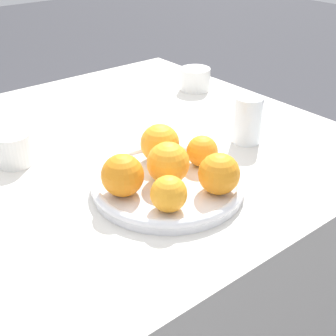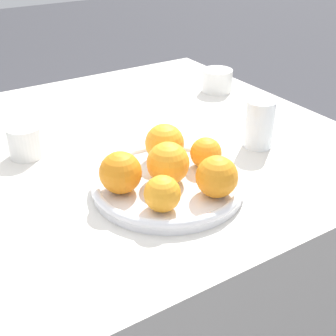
{
  "view_description": "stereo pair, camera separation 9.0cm",
  "coord_description": "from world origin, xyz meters",
  "px_view_note": "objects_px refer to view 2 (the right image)",
  "views": [
    {
      "loc": [
        -0.33,
        -0.85,
        1.26
      ],
      "look_at": [
        0.16,
        -0.24,
        0.81
      ],
      "focal_mm": 50.0,
      "sensor_mm": 36.0,
      "label": 1
    },
    {
      "loc": [
        -0.26,
        -0.9,
        1.26
      ],
      "look_at": [
        0.16,
        -0.24,
        0.81
      ],
      "focal_mm": 50.0,
      "sensor_mm": 36.0,
      "label": 2
    }
  ],
  "objects_px": {
    "fruit_platter": "(168,184)",
    "orange_2": "(121,173)",
    "orange_3": "(162,194)",
    "orange_5": "(217,177)",
    "cup_0": "(25,142)",
    "water_glass": "(259,124)",
    "orange_0": "(168,163)",
    "cup_1": "(217,81)",
    "orange_4": "(165,143)",
    "orange_1": "(206,153)"
  },
  "relations": [
    {
      "from": "fruit_platter",
      "to": "orange_2",
      "type": "relative_size",
      "value": 3.78
    },
    {
      "from": "fruit_platter",
      "to": "orange_3",
      "type": "relative_size",
      "value": 4.59
    },
    {
      "from": "orange_5",
      "to": "cup_0",
      "type": "bearing_deg",
      "value": 122.07
    },
    {
      "from": "orange_3",
      "to": "water_glass",
      "type": "bearing_deg",
      "value": 20.7
    },
    {
      "from": "fruit_platter",
      "to": "orange_5",
      "type": "bearing_deg",
      "value": -61.05
    },
    {
      "from": "orange_3",
      "to": "orange_0",
      "type": "bearing_deg",
      "value": 51.59
    },
    {
      "from": "orange_5",
      "to": "water_glass",
      "type": "distance_m",
      "value": 0.27
    },
    {
      "from": "cup_0",
      "to": "cup_1",
      "type": "bearing_deg",
      "value": 9.67
    },
    {
      "from": "fruit_platter",
      "to": "cup_0",
      "type": "height_order",
      "value": "cup_0"
    },
    {
      "from": "fruit_platter",
      "to": "water_glass",
      "type": "relative_size",
      "value": 2.71
    },
    {
      "from": "orange_4",
      "to": "cup_1",
      "type": "relative_size",
      "value": 0.91
    },
    {
      "from": "fruit_platter",
      "to": "cup_0",
      "type": "relative_size",
      "value": 3.97
    },
    {
      "from": "fruit_platter",
      "to": "orange_2",
      "type": "height_order",
      "value": "orange_2"
    },
    {
      "from": "water_glass",
      "to": "orange_1",
      "type": "bearing_deg",
      "value": -166.2
    },
    {
      "from": "fruit_platter",
      "to": "cup_0",
      "type": "distance_m",
      "value": 0.35
    },
    {
      "from": "orange_1",
      "to": "orange_2",
      "type": "xyz_separation_m",
      "value": [
        -0.19,
        0.01,
        0.01
      ]
    },
    {
      "from": "cup_0",
      "to": "orange_3",
      "type": "bearing_deg",
      "value": -70.66
    },
    {
      "from": "orange_1",
      "to": "water_glass",
      "type": "distance_m",
      "value": 0.19
    },
    {
      "from": "cup_0",
      "to": "orange_0",
      "type": "bearing_deg",
      "value": -57.24
    },
    {
      "from": "orange_0",
      "to": "orange_5",
      "type": "bearing_deg",
      "value": -60.29
    },
    {
      "from": "orange_1",
      "to": "orange_0",
      "type": "bearing_deg",
      "value": -174.96
    },
    {
      "from": "orange_5",
      "to": "cup_0",
      "type": "height_order",
      "value": "orange_5"
    },
    {
      "from": "orange_0",
      "to": "orange_3",
      "type": "bearing_deg",
      "value": -128.41
    },
    {
      "from": "orange_4",
      "to": "orange_1",
      "type": "bearing_deg",
      "value": -50.81
    },
    {
      "from": "orange_2",
      "to": "orange_5",
      "type": "height_order",
      "value": "orange_2"
    },
    {
      "from": "orange_0",
      "to": "orange_5",
      "type": "distance_m",
      "value": 0.1
    },
    {
      "from": "orange_3",
      "to": "orange_4",
      "type": "distance_m",
      "value": 0.18
    },
    {
      "from": "fruit_platter",
      "to": "water_glass",
      "type": "bearing_deg",
      "value": 10.62
    },
    {
      "from": "orange_5",
      "to": "cup_0",
      "type": "distance_m",
      "value": 0.45
    },
    {
      "from": "orange_1",
      "to": "cup_0",
      "type": "height_order",
      "value": "orange_1"
    },
    {
      "from": "orange_0",
      "to": "orange_4",
      "type": "relative_size",
      "value": 1.01
    },
    {
      "from": "orange_2",
      "to": "cup_1",
      "type": "bearing_deg",
      "value": 36.1
    },
    {
      "from": "orange_0",
      "to": "orange_2",
      "type": "distance_m",
      "value": 0.09
    },
    {
      "from": "orange_2",
      "to": "water_glass",
      "type": "height_order",
      "value": "water_glass"
    },
    {
      "from": "orange_3",
      "to": "fruit_platter",
      "type": "bearing_deg",
      "value": 51.73
    },
    {
      "from": "orange_1",
      "to": "orange_5",
      "type": "xyz_separation_m",
      "value": [
        -0.05,
        -0.1,
        0.01
      ]
    },
    {
      "from": "orange_4",
      "to": "cup_0",
      "type": "xyz_separation_m",
      "value": [
        -0.23,
        0.22,
        -0.03
      ]
    },
    {
      "from": "orange_5",
      "to": "orange_2",
      "type": "bearing_deg",
      "value": 143.19
    },
    {
      "from": "orange_4",
      "to": "cup_1",
      "type": "height_order",
      "value": "orange_4"
    },
    {
      "from": "orange_2",
      "to": "cup_0",
      "type": "bearing_deg",
      "value": 109.32
    },
    {
      "from": "water_glass",
      "to": "cup_1",
      "type": "distance_m",
      "value": 0.37
    },
    {
      "from": "orange_5",
      "to": "orange_4",
      "type": "bearing_deg",
      "value": 93.26
    },
    {
      "from": "fruit_platter",
      "to": "orange_3",
      "type": "height_order",
      "value": "orange_3"
    },
    {
      "from": "orange_0",
      "to": "orange_2",
      "type": "height_order",
      "value": "orange_0"
    },
    {
      "from": "fruit_platter",
      "to": "orange_3",
      "type": "xyz_separation_m",
      "value": [
        -0.06,
        -0.08,
        0.04
      ]
    },
    {
      "from": "orange_0",
      "to": "orange_1",
      "type": "xyz_separation_m",
      "value": [
        0.1,
        0.01,
        -0.01
      ]
    },
    {
      "from": "orange_1",
      "to": "orange_2",
      "type": "height_order",
      "value": "orange_2"
    },
    {
      "from": "orange_1",
      "to": "orange_5",
      "type": "height_order",
      "value": "orange_5"
    },
    {
      "from": "orange_0",
      "to": "cup_0",
      "type": "xyz_separation_m",
      "value": [
        -0.19,
        0.29,
        -0.03
      ]
    },
    {
      "from": "orange_1",
      "to": "orange_4",
      "type": "distance_m",
      "value": 0.09
    }
  ]
}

